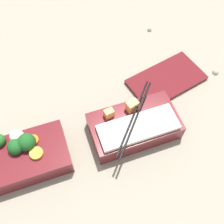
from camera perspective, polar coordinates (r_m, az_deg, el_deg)
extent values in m
plane|color=gray|center=(0.67, -6.45, -7.53)|extent=(3.00, 3.00, 0.00)
cube|color=maroon|center=(0.66, -19.04, -9.67)|extent=(0.22, 0.12, 0.05)
sphere|color=#19511E|center=(0.64, -20.24, -7.17)|extent=(0.04, 0.04, 0.04)
sphere|color=#19511E|center=(0.63, -18.09, -6.29)|extent=(0.04, 0.04, 0.04)
cylinder|color=orange|center=(0.64, -16.79, -5.88)|extent=(0.04, 0.04, 0.01)
cylinder|color=orange|center=(0.62, -16.13, -8.62)|extent=(0.04, 0.04, 0.01)
sphere|color=beige|center=(0.65, -19.99, -5.03)|extent=(0.03, 0.03, 0.03)
cube|color=maroon|center=(0.67, 4.67, -2.77)|extent=(0.22, 0.12, 0.05)
cube|color=silver|center=(0.63, 5.72, -3.33)|extent=(0.19, 0.07, 0.01)
cube|color=#F4A356|center=(0.64, -0.65, -0.28)|extent=(0.03, 0.02, 0.02)
cube|color=#F4A356|center=(0.65, 4.41, 1.37)|extent=(0.03, 0.03, 0.03)
cylinder|color=black|center=(0.63, 5.22, -1.14)|extent=(0.15, 0.18, 0.01)
cylinder|color=black|center=(0.63, 4.62, -0.94)|extent=(0.15, 0.18, 0.01)
cube|color=maroon|center=(0.78, 11.74, 6.87)|extent=(0.24, 0.16, 0.01)
sphere|color=gray|center=(0.85, 21.65, 8.15)|extent=(0.02, 0.02, 0.02)
sphere|color=#7A6B5B|center=(0.93, 8.16, 17.33)|extent=(0.01, 0.01, 0.01)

